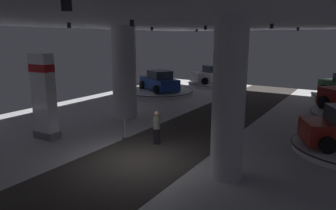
# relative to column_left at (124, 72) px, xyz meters

# --- Properties ---
(ground) EXTENTS (24.00, 44.00, 0.06)m
(ground) POSITION_rel_column_left_xyz_m (4.93, -5.13, -2.77)
(ground) COLOR #B2B2B7
(ceiling_with_spotlights) EXTENTS (24.00, 44.00, 0.39)m
(ceiling_with_spotlights) POSITION_rel_column_left_xyz_m (4.93, -5.13, 2.80)
(ceiling_with_spotlights) COLOR silver
(column_left) EXTENTS (1.44, 1.44, 5.50)m
(column_left) POSITION_rel_column_left_xyz_m (0.00, 0.00, 0.00)
(column_left) COLOR silver
(column_left) RESTS_ON ground
(column_right) EXTENTS (1.12, 1.12, 5.50)m
(column_right) POSITION_rel_column_left_xyz_m (8.42, -4.56, 0.00)
(column_right) COLOR silver
(column_right) RESTS_ON ground
(brand_sign_pylon) EXTENTS (1.30, 0.71, 4.10)m
(brand_sign_pylon) POSITION_rel_column_left_xyz_m (-0.54, -5.24, -0.63)
(brand_sign_pylon) COLOR slate
(brand_sign_pylon) RESTS_ON ground
(display_platform_far_left) EXTENTS (5.83, 5.83, 0.33)m
(display_platform_far_left) POSITION_rel_column_left_xyz_m (-2.57, 7.58, -2.56)
(display_platform_far_left) COLOR silver
(display_platform_far_left) RESTS_ON ground
(display_car_far_left) EXTENTS (4.54, 3.67, 1.71)m
(display_car_far_left) POSITION_rel_column_left_xyz_m (-2.54, 7.57, -1.65)
(display_car_far_left) COLOR navy
(display_car_far_left) RESTS_ON display_platform_far_left
(display_platform_deep_left) EXTENTS (4.91, 4.91, 0.35)m
(display_platform_deep_left) POSITION_rel_column_left_xyz_m (-0.51, 14.17, -2.55)
(display_platform_deep_left) COLOR silver
(display_platform_deep_left) RESTS_ON ground
(display_car_deep_left) EXTENTS (3.91, 4.46, 1.71)m
(display_car_deep_left) POSITION_rel_column_left_xyz_m (-0.49, 14.19, -1.63)
(display_car_deep_left) COLOR silver
(display_car_deep_left) RESTS_ON display_platform_deep_left
(visitor_walking_near) EXTENTS (0.32, 0.32, 1.59)m
(visitor_walking_near) POSITION_rel_column_left_xyz_m (4.49, -3.12, -1.84)
(visitor_walking_near) COLOR black
(visitor_walking_near) RESTS_ON ground
(stanchion_a) EXTENTS (0.28, 0.28, 1.01)m
(stanchion_a) POSITION_rel_column_left_xyz_m (2.72, -3.29, -2.38)
(stanchion_a) COLOR #333338
(stanchion_a) RESTS_ON ground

